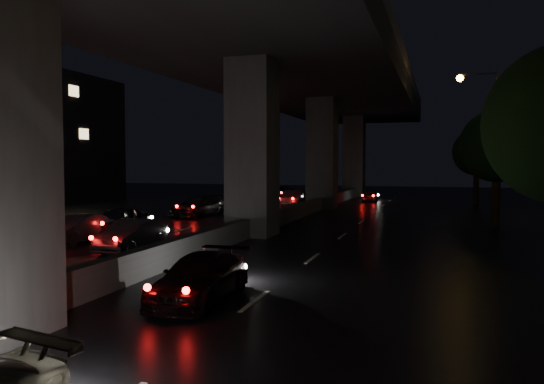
% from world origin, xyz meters
% --- Properties ---
extents(ground, '(120.00, 120.00, 0.00)m').
position_xyz_m(ground, '(0.00, 0.00, 0.00)').
color(ground, black).
rests_on(ground, ground).
extents(viaduct, '(12.00, 80.00, 10.50)m').
position_xyz_m(viaduct, '(0.00, 5.00, 8.34)').
color(viaduct, '#37373A').
rests_on(viaduct, ground).
extents(median_barrier, '(0.45, 70.00, 0.85)m').
position_xyz_m(median_barrier, '(0.00, 5.00, 0.42)').
color(median_barrier, '#37373A').
rests_on(median_barrier, ground).
extents(tree_c, '(3.80, 3.80, 6.12)m').
position_xyz_m(tree_c, '(11.00, 12.00, 4.20)').
color(tree_c, black).
rests_on(tree_c, ground).
extents(tree_d, '(3.80, 3.80, 6.12)m').
position_xyz_m(tree_d, '(11.00, 28.00, 4.20)').
color(tree_d, black).
rests_on(tree_d, ground).
extents(streetlight_far, '(2.52, 0.44, 9.00)m').
position_xyz_m(streetlight_far, '(10.97, 18.00, 5.66)').
color(streetlight_far, '#2D2D33').
rests_on(streetlight_far, ground).
extents(car_3, '(1.68, 3.84, 1.10)m').
position_xyz_m(car_3, '(2.71, -6.34, 0.55)').
color(car_3, black).
rests_on(car_3, ground).
extents(car_4, '(1.24, 3.55, 1.17)m').
position_xyz_m(car_4, '(-6.17, 0.61, 0.58)').
color(car_4, '#232326').
rests_on(car_4, ground).
extents(car_5, '(1.39, 3.63, 1.18)m').
position_xyz_m(car_5, '(-2.93, -0.45, 0.59)').
color(car_5, black).
rests_on(car_5, ground).
extents(car_6, '(1.76, 3.91, 1.31)m').
position_xyz_m(car_6, '(-5.91, 3.12, 0.65)').
color(car_6, black).
rests_on(car_6, ground).
extents(car_7, '(2.80, 4.68, 1.27)m').
position_xyz_m(car_7, '(-6.18, 12.24, 0.64)').
color(car_7, black).
rests_on(car_7, ground).
extents(car_8, '(1.92, 3.95, 1.30)m').
position_xyz_m(car_8, '(-2.58, 11.94, 0.65)').
color(car_8, black).
rests_on(car_8, ground).
extents(car_9, '(1.91, 4.03, 1.28)m').
position_xyz_m(car_9, '(-2.47, 20.96, 0.64)').
color(car_9, '#47403D').
rests_on(car_9, ground).
extents(car_10, '(2.91, 4.50, 1.15)m').
position_xyz_m(car_10, '(-2.60, 24.29, 0.58)').
color(car_10, black).
rests_on(car_10, ground).
extents(car_11, '(1.99, 4.21, 1.16)m').
position_xyz_m(car_11, '(-5.74, 29.03, 0.58)').
color(car_11, black).
rests_on(car_11, ground).
extents(car_12, '(1.46, 3.20, 1.06)m').
position_xyz_m(car_12, '(2.52, 27.93, 0.53)').
color(car_12, '#4F5155').
rests_on(car_12, ground).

